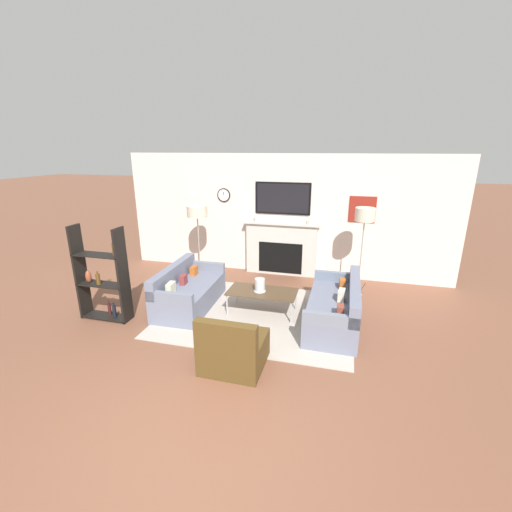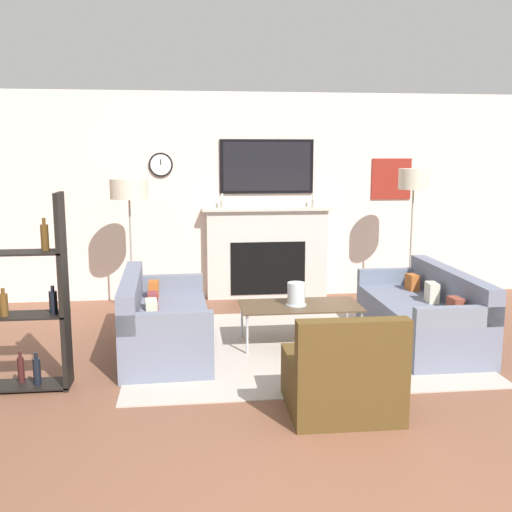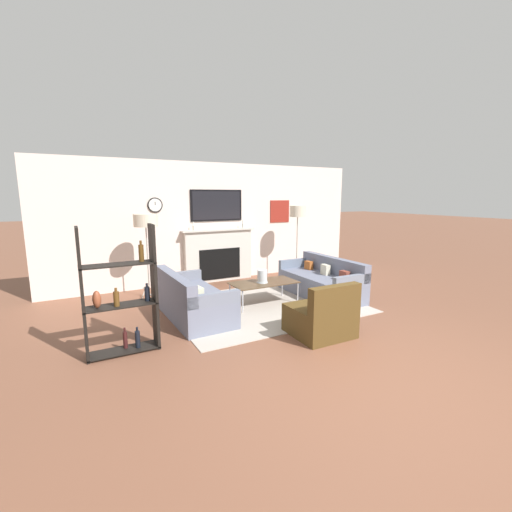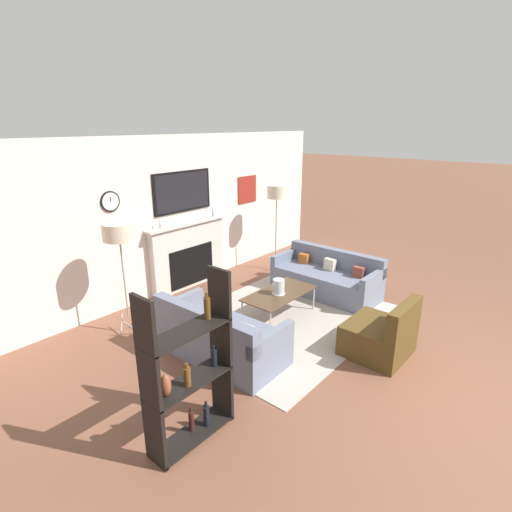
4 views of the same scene
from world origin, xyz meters
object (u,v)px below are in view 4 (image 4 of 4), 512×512
shelf_unit (189,371)px  couch_left (220,337)px  couch_right (327,279)px  hurricane_candle (279,287)px  floor_lamp_left (119,233)px  floor_lamp_right (277,193)px  armchair (381,336)px  coffee_table (280,294)px

shelf_unit → couch_left: bearing=34.3°
couch_left → shelf_unit: size_ratio=1.05×
couch_right → hurricane_candle: bearing=176.7°
floor_lamp_left → shelf_unit: size_ratio=1.01×
couch_right → couch_left: bearing=-180.0°
couch_left → floor_lamp_right: (3.05, 1.44, 1.30)m
couch_right → armchair: (-1.26, -1.55, -0.01)m
armchair → floor_lamp_left: (-1.79, 2.99, 1.22)m
armchair → coffee_table: armchair is taller
armchair → shelf_unit: 2.70m
armchair → couch_left: bearing=131.9°
couch_right → floor_lamp_right: bearing=74.5°
hurricane_candle → shelf_unit: bearing=-160.9°
couch_left → couch_right: bearing=0.0°
hurricane_candle → floor_lamp_left: 2.42m
coffee_table → floor_lamp_right: floor_lamp_right is taller
floor_lamp_right → floor_lamp_left: bearing=180.0°
couch_right → coffee_table: couch_right is taller
couch_left → coffee_table: (1.38, 0.09, 0.11)m
armchair → hurricane_candle: armchair is taller
floor_lamp_left → shelf_unit: 2.47m
armchair → shelf_unit: (-2.55, 0.76, 0.48)m
floor_lamp_right → shelf_unit: (-4.21, -2.23, -0.83)m
couch_left → shelf_unit: shelf_unit is taller
floor_lamp_left → shelf_unit: floor_lamp_left is taller
hurricane_candle → floor_lamp_right: (1.71, 1.37, 1.06)m
couch_right → floor_lamp_right: (0.40, 1.44, 1.30)m
armchair → floor_lamp_right: bearing=61.0°
hurricane_candle → couch_left: bearing=-176.6°
couch_left → floor_lamp_left: floor_lamp_left is taller
couch_right → armchair: 2.00m
couch_left → shelf_unit: (-1.16, -0.79, 0.46)m
coffee_table → couch_right: bearing=-3.9°
shelf_unit → floor_lamp_right: bearing=27.9°
floor_lamp_left → floor_lamp_right: (3.45, 0.00, 0.09)m
couch_left → armchair: (1.39, -1.55, -0.01)m
floor_lamp_left → coffee_table: bearing=-37.3°
coffee_table → armchair: bearing=-89.7°
hurricane_candle → floor_lamp_right: 2.43m
floor_lamp_right → shelf_unit: bearing=-152.1°
couch_left → hurricane_candle: couch_left is taller
hurricane_candle → shelf_unit: shelf_unit is taller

